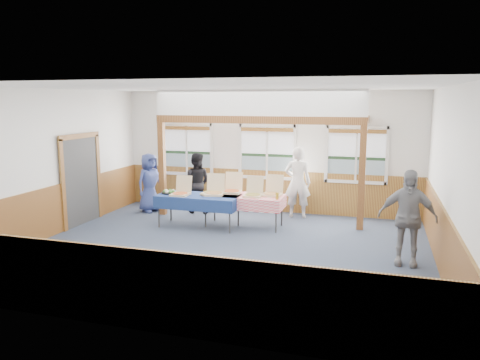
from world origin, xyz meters
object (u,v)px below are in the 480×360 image
object	(u,v)px
table_right	(244,197)
woman_black	(196,183)
man_blue	(150,183)
table_left	(199,197)
person_grey	(407,218)
woman_white	(298,182)

from	to	relation	value
table_right	woman_black	bearing A→B (deg)	142.22
woman_black	man_blue	bearing A→B (deg)	7.74
table_right	table_left	bearing A→B (deg)	-168.31
table_left	person_grey	xyz separation A→B (m)	(4.55, -1.31, 0.17)
man_blue	person_grey	size ratio (longest dim) A/B	0.90
man_blue	person_grey	world-z (taller)	person_grey
man_blue	table_right	bearing A→B (deg)	-79.89
woman_white	woman_black	world-z (taller)	woman_white
woman_white	person_grey	world-z (taller)	woman_white
man_blue	woman_white	bearing A→B (deg)	-57.95
person_grey	table_right	bearing A→B (deg)	159.12
woman_white	person_grey	distance (m)	3.80
person_grey	woman_black	bearing A→B (deg)	156.77
table_right	woman_white	xyz separation A→B (m)	(1.05, 1.24, 0.20)
table_left	woman_white	distance (m)	2.60
table_left	woman_white	world-z (taller)	woman_white
man_blue	person_grey	xyz separation A→B (m)	(6.37, -2.37, 0.09)
woman_black	person_grey	world-z (taller)	person_grey
woman_white	person_grey	bearing A→B (deg)	126.93
woman_white	man_blue	world-z (taller)	woman_white
woman_white	woman_black	bearing A→B (deg)	1.22
woman_black	person_grey	distance (m)	5.78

